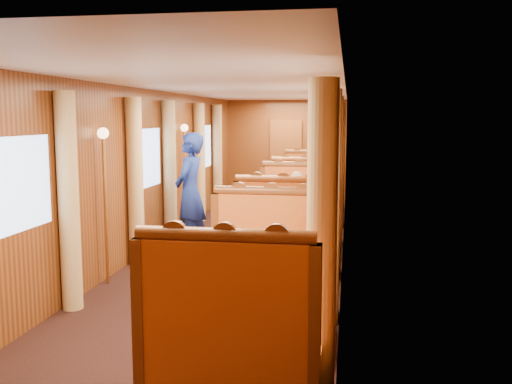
% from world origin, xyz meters
% --- Properties ---
extents(floor, '(3.00, 12.00, 0.01)m').
position_xyz_m(floor, '(0.00, 0.00, 0.00)').
color(floor, black).
rests_on(floor, ground).
extents(ceiling, '(3.00, 12.00, 0.01)m').
position_xyz_m(ceiling, '(0.00, 0.00, 2.50)').
color(ceiling, silver).
rests_on(ceiling, wall_left).
extents(wall_far, '(3.00, 0.01, 2.50)m').
position_xyz_m(wall_far, '(0.00, 6.00, 1.25)').
color(wall_far, brown).
rests_on(wall_far, floor).
extents(wall_near, '(3.00, 0.01, 2.50)m').
position_xyz_m(wall_near, '(0.00, -6.00, 1.25)').
color(wall_near, brown).
rests_on(wall_near, floor).
extents(wall_left, '(0.01, 12.00, 2.50)m').
position_xyz_m(wall_left, '(-1.50, 0.00, 1.25)').
color(wall_left, brown).
rests_on(wall_left, floor).
extents(wall_right, '(0.01, 12.00, 2.50)m').
position_xyz_m(wall_right, '(1.50, 0.00, 1.25)').
color(wall_right, brown).
rests_on(wall_right, floor).
extents(doorway_far, '(0.80, 0.04, 2.00)m').
position_xyz_m(doorway_far, '(0.00, 5.97, 1.00)').
color(doorway_far, brown).
rests_on(doorway_far, floor).
extents(table_near, '(1.05, 0.72, 0.75)m').
position_xyz_m(table_near, '(0.75, -3.50, 0.38)').
color(table_near, white).
rests_on(table_near, floor).
extents(banquette_near_fwd, '(1.30, 0.55, 1.34)m').
position_xyz_m(banquette_near_fwd, '(0.75, -4.51, 0.42)').
color(banquette_near_fwd, '#BC3914').
rests_on(banquette_near_fwd, floor).
extents(banquette_near_aft, '(1.30, 0.55, 1.34)m').
position_xyz_m(banquette_near_aft, '(0.75, -2.49, 0.42)').
color(banquette_near_aft, '#BC3914').
rests_on(banquette_near_aft, floor).
extents(table_mid, '(1.05, 0.72, 0.75)m').
position_xyz_m(table_mid, '(0.75, 0.00, 0.38)').
color(table_mid, white).
rests_on(table_mid, floor).
extents(banquette_mid_fwd, '(1.30, 0.55, 1.34)m').
position_xyz_m(banquette_mid_fwd, '(0.75, -1.01, 0.42)').
color(banquette_mid_fwd, '#BC3914').
rests_on(banquette_mid_fwd, floor).
extents(banquette_mid_aft, '(1.30, 0.55, 1.34)m').
position_xyz_m(banquette_mid_aft, '(0.75, 1.01, 0.42)').
color(banquette_mid_aft, '#BC3914').
rests_on(banquette_mid_aft, floor).
extents(table_far, '(1.05, 0.72, 0.75)m').
position_xyz_m(table_far, '(0.75, 3.50, 0.38)').
color(table_far, white).
rests_on(table_far, floor).
extents(banquette_far_fwd, '(1.30, 0.55, 1.34)m').
position_xyz_m(banquette_far_fwd, '(0.75, 2.49, 0.42)').
color(banquette_far_fwd, '#BC3914').
rests_on(banquette_far_fwd, floor).
extents(banquette_far_aft, '(1.30, 0.55, 1.34)m').
position_xyz_m(banquette_far_aft, '(0.75, 4.51, 0.42)').
color(banquette_far_aft, '#BC3914').
rests_on(banquette_far_aft, floor).
extents(tea_tray, '(0.38, 0.32, 0.01)m').
position_xyz_m(tea_tray, '(0.63, -3.51, 0.76)').
color(tea_tray, silver).
rests_on(tea_tray, table_near).
extents(teapot_left, '(0.19, 0.15, 0.15)m').
position_xyz_m(teapot_left, '(0.56, -3.58, 0.83)').
color(teapot_left, silver).
rests_on(teapot_left, tea_tray).
extents(teapot_right, '(0.18, 0.16, 0.13)m').
position_xyz_m(teapot_right, '(0.74, -3.65, 0.81)').
color(teapot_right, silver).
rests_on(teapot_right, tea_tray).
extents(teapot_back, '(0.16, 0.13, 0.13)m').
position_xyz_m(teapot_back, '(0.66, -3.46, 0.82)').
color(teapot_back, silver).
rests_on(teapot_back, tea_tray).
extents(fruit_plate, '(0.20, 0.20, 0.05)m').
position_xyz_m(fruit_plate, '(1.02, -3.66, 0.77)').
color(fruit_plate, white).
rests_on(fruit_plate, table_near).
extents(cup_inboard, '(0.08, 0.08, 0.26)m').
position_xyz_m(cup_inboard, '(0.36, -3.35, 0.86)').
color(cup_inboard, white).
rests_on(cup_inboard, table_near).
extents(cup_outboard, '(0.08, 0.08, 0.26)m').
position_xyz_m(cup_outboard, '(0.44, -3.27, 0.86)').
color(cup_outboard, white).
rests_on(cup_outboard, table_near).
extents(rose_vase_mid, '(0.06, 0.06, 0.36)m').
position_xyz_m(rose_vase_mid, '(0.72, -0.02, 0.93)').
color(rose_vase_mid, silver).
rests_on(rose_vase_mid, table_mid).
extents(rose_vase_far, '(0.06, 0.06, 0.36)m').
position_xyz_m(rose_vase_far, '(0.73, 3.50, 0.93)').
color(rose_vase_far, silver).
rests_on(rose_vase_far, table_far).
extents(window_left_near, '(0.01, 1.20, 0.90)m').
position_xyz_m(window_left_near, '(-1.49, -3.50, 1.45)').
color(window_left_near, '#8BADD9').
rests_on(window_left_near, wall_left).
extents(curtain_left_near_b, '(0.22, 0.22, 2.35)m').
position_xyz_m(curtain_left_near_b, '(-1.38, -2.72, 1.18)').
color(curtain_left_near_b, tan).
rests_on(curtain_left_near_b, floor).
extents(window_right_near, '(0.01, 1.20, 0.90)m').
position_xyz_m(window_right_near, '(1.49, -3.50, 1.45)').
color(window_right_near, '#8BADD9').
rests_on(window_right_near, wall_right).
extents(curtain_right_near_a, '(0.22, 0.22, 2.35)m').
position_xyz_m(curtain_right_near_a, '(1.38, -4.28, 1.18)').
color(curtain_right_near_a, tan).
rests_on(curtain_right_near_a, floor).
extents(curtain_right_near_b, '(0.22, 0.22, 2.35)m').
position_xyz_m(curtain_right_near_b, '(1.38, -2.72, 1.18)').
color(curtain_right_near_b, tan).
rests_on(curtain_right_near_b, floor).
extents(window_left_mid, '(0.01, 1.20, 0.90)m').
position_xyz_m(window_left_mid, '(-1.49, 0.00, 1.45)').
color(window_left_mid, '#8BADD9').
rests_on(window_left_mid, wall_left).
extents(curtain_left_mid_a, '(0.22, 0.22, 2.35)m').
position_xyz_m(curtain_left_mid_a, '(-1.38, -0.78, 1.18)').
color(curtain_left_mid_a, tan).
rests_on(curtain_left_mid_a, floor).
extents(curtain_left_mid_b, '(0.22, 0.22, 2.35)m').
position_xyz_m(curtain_left_mid_b, '(-1.38, 0.78, 1.18)').
color(curtain_left_mid_b, tan).
rests_on(curtain_left_mid_b, floor).
extents(window_right_mid, '(0.01, 1.20, 0.90)m').
position_xyz_m(window_right_mid, '(1.49, 0.00, 1.45)').
color(window_right_mid, '#8BADD9').
rests_on(window_right_mid, wall_right).
extents(curtain_right_mid_a, '(0.22, 0.22, 2.35)m').
position_xyz_m(curtain_right_mid_a, '(1.38, -0.78, 1.18)').
color(curtain_right_mid_a, tan).
rests_on(curtain_right_mid_a, floor).
extents(curtain_right_mid_b, '(0.22, 0.22, 2.35)m').
position_xyz_m(curtain_right_mid_b, '(1.38, 0.78, 1.18)').
color(curtain_right_mid_b, tan).
rests_on(curtain_right_mid_b, floor).
extents(window_left_far, '(0.01, 1.20, 0.90)m').
position_xyz_m(window_left_far, '(-1.49, 3.50, 1.45)').
color(window_left_far, '#8BADD9').
rests_on(window_left_far, wall_left).
extents(curtain_left_far_a, '(0.22, 0.22, 2.35)m').
position_xyz_m(curtain_left_far_a, '(-1.38, 2.72, 1.18)').
color(curtain_left_far_a, tan).
rests_on(curtain_left_far_a, floor).
extents(curtain_left_far_b, '(0.22, 0.22, 2.35)m').
position_xyz_m(curtain_left_far_b, '(-1.38, 4.28, 1.18)').
color(curtain_left_far_b, tan).
rests_on(curtain_left_far_b, floor).
extents(window_right_far, '(0.01, 1.20, 0.90)m').
position_xyz_m(window_right_far, '(1.49, 3.50, 1.45)').
color(window_right_far, '#8BADD9').
rests_on(window_right_far, wall_right).
extents(curtain_right_far_a, '(0.22, 0.22, 2.35)m').
position_xyz_m(curtain_right_far_a, '(1.38, 2.72, 1.18)').
color(curtain_right_far_a, tan).
rests_on(curtain_right_far_a, floor).
extents(curtain_right_far_b, '(0.22, 0.22, 2.35)m').
position_xyz_m(curtain_right_far_b, '(1.38, 4.28, 1.18)').
color(curtain_right_far_b, tan).
rests_on(curtain_right_far_b, floor).
extents(sconce_left_fore, '(0.14, 0.14, 1.95)m').
position_xyz_m(sconce_left_fore, '(-1.40, -1.75, 1.38)').
color(sconce_left_fore, '#BF8C3F').
rests_on(sconce_left_fore, floor).
extents(sconce_right_fore, '(0.14, 0.14, 1.95)m').
position_xyz_m(sconce_right_fore, '(1.40, -1.75, 1.38)').
color(sconce_right_fore, '#BF8C3F').
rests_on(sconce_right_fore, floor).
extents(sconce_left_aft, '(0.14, 0.14, 1.95)m').
position_xyz_m(sconce_left_aft, '(-1.40, 1.75, 1.38)').
color(sconce_left_aft, '#BF8C3F').
rests_on(sconce_left_aft, floor).
extents(sconce_right_aft, '(0.14, 0.14, 1.95)m').
position_xyz_m(sconce_right_aft, '(1.40, 1.75, 1.38)').
color(sconce_right_aft, '#BF8C3F').
rests_on(sconce_right_aft, floor).
extents(steward, '(0.51, 0.71, 1.84)m').
position_xyz_m(steward, '(-0.84, 0.10, 0.92)').
color(steward, navy).
rests_on(steward, floor).
extents(passenger, '(0.40, 0.44, 0.76)m').
position_xyz_m(passenger, '(0.75, 0.78, 0.74)').
color(passenger, beige).
rests_on(passenger, banquette_mid_aft).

